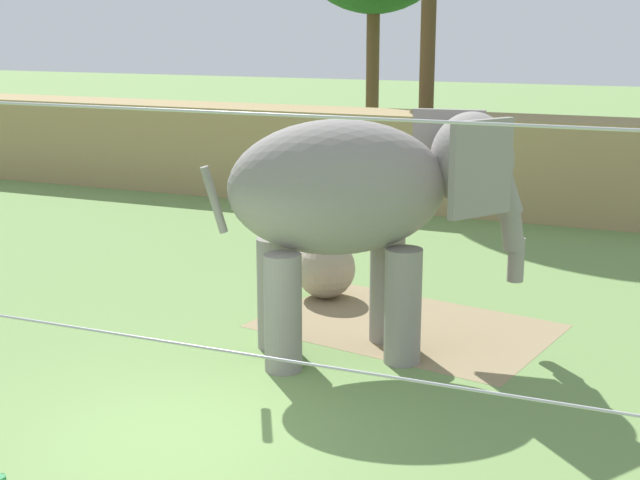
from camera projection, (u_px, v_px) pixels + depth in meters
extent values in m
plane|color=#6B8E4C|center=(172.00, 436.00, 9.87)|extent=(120.00, 120.00, 0.00)
cube|color=#937F5B|center=(407.00, 326.00, 13.44)|extent=(4.64, 3.56, 0.01)
cube|color=tan|center=(464.00, 163.00, 21.45)|extent=(36.00, 1.80, 2.32)
cylinder|color=gray|center=(387.00, 288.00, 12.67)|extent=(0.50, 0.50, 1.58)
cylinder|color=gray|center=(403.00, 306.00, 11.84)|extent=(0.50, 0.50, 1.58)
cylinder|color=gray|center=(275.00, 293.00, 12.40)|extent=(0.50, 0.50, 1.58)
cylinder|color=gray|center=(283.00, 313.00, 11.57)|extent=(0.50, 0.50, 1.58)
ellipsoid|color=gray|center=(338.00, 187.00, 11.75)|extent=(3.32, 2.91, 1.80)
ellipsoid|color=gray|center=(472.00, 160.00, 11.98)|extent=(1.61, 1.64, 1.30)
cube|color=gray|center=(448.00, 153.00, 12.61)|extent=(1.02, 0.25, 1.24)
cube|color=gray|center=(481.00, 168.00, 11.32)|extent=(0.64, 0.92, 1.24)
cylinder|color=gray|center=(504.00, 193.00, 12.17)|extent=(0.66, 0.60, 0.71)
cylinder|color=gray|center=(512.00, 228.00, 12.31)|extent=(0.50, 0.46, 0.66)
cylinder|color=gray|center=(516.00, 260.00, 12.44)|extent=(0.32, 0.32, 0.62)
cylinder|color=gray|center=(214.00, 200.00, 11.50)|extent=(0.35, 0.28, 0.90)
sphere|color=gray|center=(325.00, 268.00, 14.73)|extent=(1.00, 1.00, 1.00)
cylinder|color=brown|center=(372.00, 77.00, 29.94)|extent=(0.44, 0.44, 5.31)
cylinder|color=brown|center=(427.00, 71.00, 25.83)|extent=(0.44, 0.44, 6.15)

